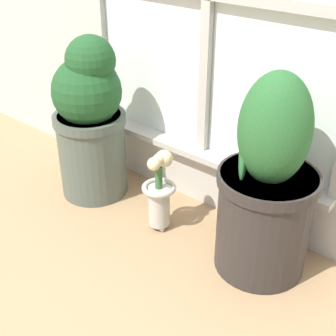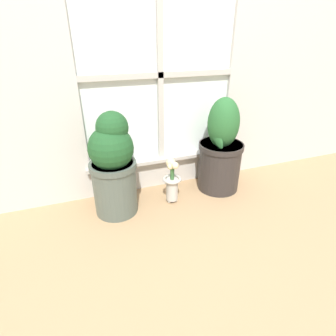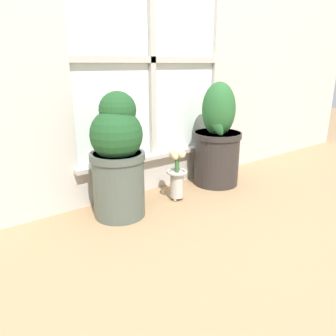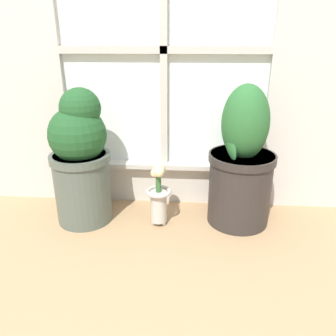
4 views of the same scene
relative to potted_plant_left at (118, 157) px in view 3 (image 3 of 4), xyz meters
name	(u,v)px [view 3 (image 3 of 4)]	position (x,y,z in m)	size (l,w,h in m)	color
ground_plane	(213,217)	(0.38, -0.33, -0.32)	(10.00, 10.00, 0.00)	tan
potted_plant_left	(118,157)	(0.00, 0.00, 0.00)	(0.28, 0.28, 0.65)	#4C564C
potted_plant_right	(217,142)	(0.76, 0.03, -0.03)	(0.31, 0.31, 0.67)	#2D2826
flower_vase	(177,174)	(0.37, -0.02, -0.16)	(0.12, 0.12, 0.31)	#BCB7AD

